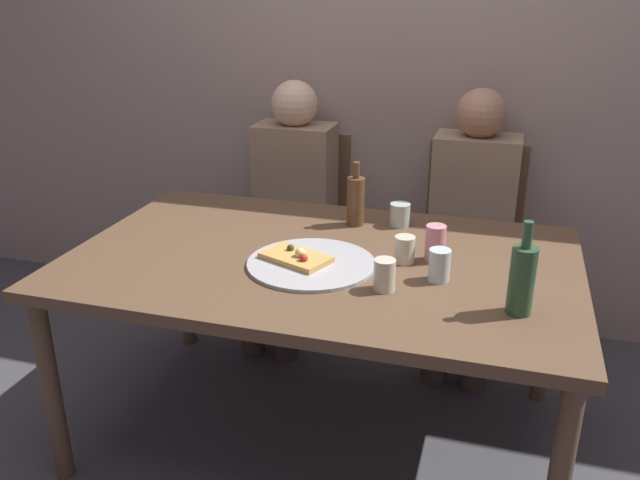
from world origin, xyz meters
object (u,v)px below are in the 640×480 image
Objects in this scene: tumbler_near at (439,265)px; pizza_tray at (311,264)px; tumbler_far at (384,275)px; guest_in_sweater at (289,199)px; dining_table at (322,273)px; soda_can at (435,243)px; chair_right at (471,232)px; wine_bottle at (356,200)px; beer_bottle at (522,278)px; short_glass at (405,249)px; wine_glass at (400,215)px; pizza_slice_last at (296,257)px; guest_in_beanie at (471,216)px; chair_left at (300,215)px.

pizza_tray is at bearing -179.61° from tumbler_near.
guest_in_sweater reaches higher than tumbler_far.
dining_table is 0.86m from guest_in_sweater.
chair_right is (0.07, 0.85, -0.27)m from soda_can.
tumbler_near reaches higher than tumbler_far.
wine_bottle reaches higher than chair_right.
beer_bottle reaches higher than wine_bottle.
short_glass is at bearing 139.06° from tumbler_near.
chair_right is (0.24, 0.56, -0.25)m from wine_glass.
beer_bottle is 3.03× the size of short_glass.
pizza_tray is 4.86× the size of wine_glass.
pizza_slice_last is at bearing -160.36° from soda_can.
chair_right reaches higher than dining_table.
guest_in_beanie is at bearing 78.94° from tumbler_far.
pizza_slice_last is 2.60× the size of tumbler_far.
chair_right is at bearing 64.65° from dining_table.
pizza_slice_last is 0.43m from wine_bottle.
wine_bottle is at bearing 131.58° from tumbler_near.
chair_right reaches higher than pizza_tray.
pizza_tray is at bearing -98.13° from dining_table.
chair_left is at bearing 112.42° from dining_table.
pizza_tray is 1.66× the size of pizza_slice_last.
chair_left is at bearing 126.13° from short_glass.
dining_table is 0.89m from guest_in_beanie.
dining_table is 1.44× the size of guest_in_beanie.
pizza_tray is 1.09m from chair_left.
dining_table is 17.25× the size of tumbler_far.
short_glass is 0.77m from guest_in_beanie.
tumbler_far is 0.22m from short_glass.
beer_bottle is at bearing -53.60° from wine_glass.
tumbler_near is at bearing 0.32° from pizza_slice_last.
tumbler_near reaches higher than wine_glass.
short_glass is at bearing -77.51° from wine_glass.
tumbler_far is at bearing 123.17° from guest_in_sweater.
tumbler_far is 0.29m from soda_can.
chair_left is (-0.58, 0.56, -0.25)m from wine_glass.
guest_in_sweater is 0.82m from guest_in_beanie.
soda_can reaches higher than tumbler_far.
tumbler_near is (-0.24, 0.15, -0.05)m from beer_bottle.
guest_in_beanie reaches higher than chair_right.
tumbler_far is (0.25, -0.19, 0.11)m from dining_table.
chair_left reaches higher than tumbler_far.
wine_glass reaches higher than pizza_tray.
guest_in_beanie is at bearing 77.46° from short_glass.
pizza_tray is at bearing 110.16° from chair_left.
wine_glass is at bearing 66.82° from chair_right.
wine_bottle reaches higher than wine_glass.
wine_glass is 0.72m from guest_in_sweater.
soda_can is at bearing 101.88° from tumbler_near.
beer_bottle is 3.14× the size of wine_glass.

